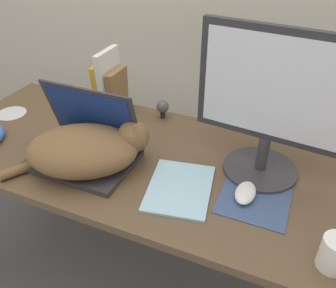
% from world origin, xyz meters
% --- Properties ---
extents(desk, '(1.47, 0.64, 0.71)m').
position_xyz_m(desk, '(0.00, 0.32, 0.64)').
color(desk, brown).
rests_on(desk, ground_plane).
extents(laptop, '(0.34, 0.24, 0.25)m').
position_xyz_m(laptop, '(-0.14, 0.24, 0.76)').
color(laptop, '#2D2D33').
rests_on(laptop, desk).
extents(cat, '(0.43, 0.37, 0.16)m').
position_xyz_m(cat, '(-0.11, 0.20, 0.78)').
color(cat, brown).
rests_on(cat, desk).
extents(external_monitor, '(0.45, 0.24, 0.47)m').
position_xyz_m(external_monitor, '(0.41, 0.40, 0.96)').
color(external_monitor, '#333338').
rests_on(external_monitor, desk).
extents(mousepad, '(0.20, 0.19, 0.00)m').
position_xyz_m(mousepad, '(0.43, 0.25, 0.71)').
color(mousepad, '#384C75').
rests_on(mousepad, desk).
extents(computer_mouse, '(0.06, 0.10, 0.03)m').
position_xyz_m(computer_mouse, '(0.40, 0.26, 0.73)').
color(computer_mouse, silver).
rests_on(computer_mouse, mousepad).
extents(book_row, '(0.10, 0.15, 0.26)m').
position_xyz_m(book_row, '(-0.23, 0.56, 0.82)').
color(book_row, gold).
rests_on(book_row, desk).
extents(notepad, '(0.23, 0.28, 0.01)m').
position_xyz_m(notepad, '(0.21, 0.21, 0.72)').
color(notepad, '#99C6E0').
rests_on(notepad, desk).
extents(webcam, '(0.05, 0.05, 0.08)m').
position_xyz_m(webcam, '(-0.02, 0.59, 0.76)').
color(webcam, '#232328').
rests_on(webcam, desk).
extents(cd_disc, '(0.12, 0.12, 0.00)m').
position_xyz_m(cd_disc, '(-0.60, 0.37, 0.71)').
color(cd_disc, silver).
rests_on(cd_disc, desk).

